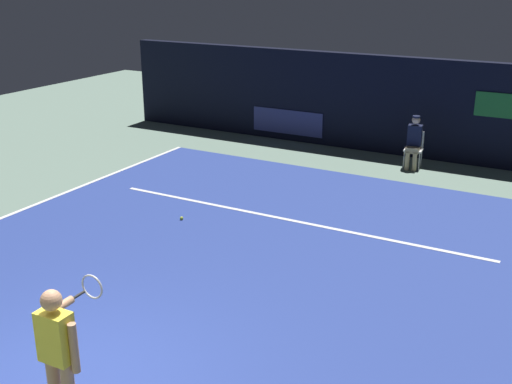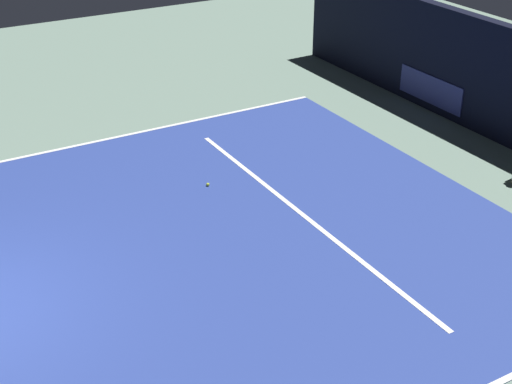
{
  "view_description": "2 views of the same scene",
  "coord_description": "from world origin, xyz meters",
  "views": [
    {
      "loc": [
        5.17,
        -4.55,
        4.77
      ],
      "look_at": [
        -0.27,
        5.28,
        0.83
      ],
      "focal_mm": 45.03,
      "sensor_mm": 36.0,
      "label": 1
    },
    {
      "loc": [
        9.84,
        -0.48,
        6.83
      ],
      "look_at": [
        0.44,
        4.92,
        1.01
      ],
      "focal_mm": 51.03,
      "sensor_mm": 36.0,
      "label": 2
    }
  ],
  "objects": [
    {
      "name": "ground_plane",
      "position": [
        0.0,
        4.3,
        0.0
      ],
      "size": [
        31.72,
        31.72,
        0.0
      ],
      "primitive_type": "plane",
      "color": "slate"
    },
    {
      "name": "line_service",
      "position": [
        0.0,
        6.16,
        0.01
      ],
      "size": [
        8.03,
        0.1,
        0.01
      ],
      "primitive_type": "cube",
      "color": "white",
      "rests_on": "court_surface"
    },
    {
      "name": "line_sideline_right",
      "position": [
        -5.1,
        4.3,
        0.01
      ],
      "size": [
        0.1,
        10.6,
        0.01
      ],
      "primitive_type": "cube",
      "color": "white",
      "rests_on": "court_surface"
    },
    {
      "name": "court_surface",
      "position": [
        0.0,
        4.3,
        0.01
      ],
      "size": [
        10.3,
        10.6,
        0.01
      ],
      "primitive_type": "cube",
      "color": "navy",
      "rests_on": "ground"
    },
    {
      "name": "tennis_ball",
      "position": [
        -1.88,
        5.13,
        0.05
      ],
      "size": [
        0.07,
        0.07,
        0.07
      ],
      "primitive_type": "sphere",
      "color": "#CCE033",
      "rests_on": "court_surface"
    }
  ]
}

